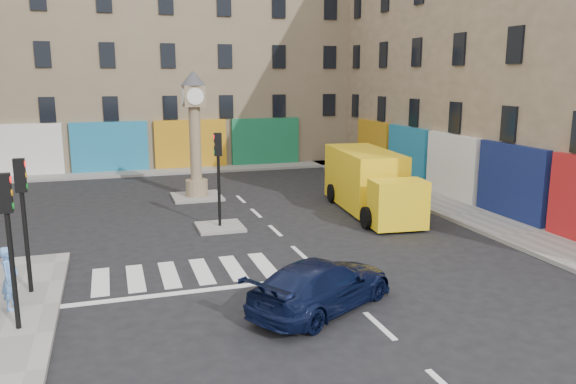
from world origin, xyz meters
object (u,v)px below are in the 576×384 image
traffic_light_left_near (8,227)px  clock_pillar (195,127)px  traffic_light_island (218,164)px  pedestrian_blue (10,278)px  navy_sedan (322,285)px  yellow_van (369,182)px  traffic_light_left_far (23,204)px

traffic_light_left_near → clock_pillar: size_ratio=0.61×
traffic_light_left_near → traffic_light_island: size_ratio=1.00×
traffic_light_island → pedestrian_blue: (-6.61, -6.50, -1.62)m
traffic_light_island → navy_sedan: (1.04, -8.58, -1.93)m
navy_sedan → yellow_van: bearing=-62.8°
traffic_light_left_far → clock_pillar: size_ratio=0.61×
navy_sedan → pedestrian_blue: (-7.65, 2.09, 0.31)m
traffic_light_left_far → yellow_van: bearing=25.3°
traffic_light_island → yellow_van: bearing=7.1°
navy_sedan → yellow_van: yellow_van is taller
yellow_van → pedestrian_blue: size_ratio=4.59×
traffic_light_left_near → clock_pillar: bearing=65.5°
traffic_light_left_far → navy_sedan: bearing=-23.4°
traffic_light_left_near → pedestrian_blue: (-0.31, 1.30, -1.65)m
clock_pillar → yellow_van: 8.92m
traffic_light_island → clock_pillar: bearing=90.0°
navy_sedan → pedestrian_blue: pedestrian_blue is taller
navy_sedan → yellow_van: size_ratio=0.61×
clock_pillar → yellow_van: bearing=-36.4°
traffic_light_left_far → navy_sedan: traffic_light_left_far is taller
navy_sedan → traffic_light_island: bearing=-23.8°
traffic_light_left_near → traffic_light_island: 10.03m
clock_pillar → traffic_light_island: bearing=-90.0°
traffic_light_left_near → navy_sedan: traffic_light_left_near is taller
traffic_light_left_far → traffic_light_left_near: bearing=-90.0°
traffic_light_left_far → pedestrian_blue: traffic_light_left_far is taller
traffic_light_left_far → clock_pillar: clock_pillar is taller
navy_sedan → pedestrian_blue: 7.94m
traffic_light_left_near → pedestrian_blue: bearing=103.3°
pedestrian_blue → yellow_van: bearing=-50.0°
traffic_light_left_far → navy_sedan: size_ratio=0.81×
clock_pillar → pedestrian_blue: clock_pillar is taller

